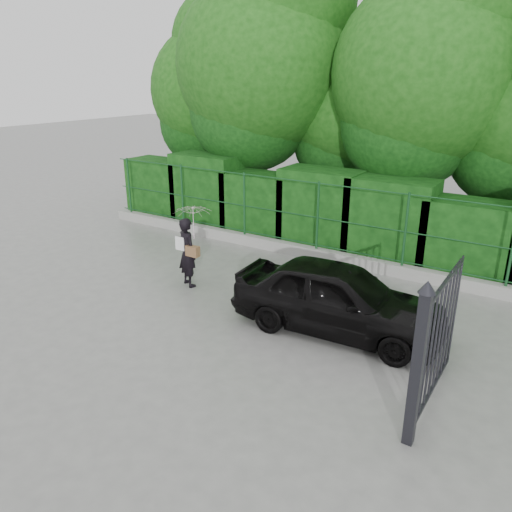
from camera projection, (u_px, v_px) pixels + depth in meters
The scene contains 8 objects.
ground at pixel (198, 321), 10.00m from camera, with size 80.00×80.00×0.00m, color gray.
kerb at pixel (303, 251), 13.50m from camera, with size 14.00×0.25×0.30m, color #9E9E99.
fence at pixel (311, 215), 13.03m from camera, with size 14.13×0.06×1.80m.
hedge at pixel (321, 211), 13.97m from camera, with size 14.20×1.20×2.30m.
trees at pixel (398, 76), 13.94m from camera, with size 17.10×6.15×8.08m.
gate at pixel (427, 350), 6.68m from camera, with size 0.22×2.33×2.36m.
woman at pixel (191, 235), 11.27m from camera, with size 0.93×0.87×1.92m.
car at pixel (338, 298), 9.42m from camera, with size 1.62×4.03×1.37m, color black.
Camera 1 is at (5.83, -6.88, 4.66)m, focal length 35.00 mm.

